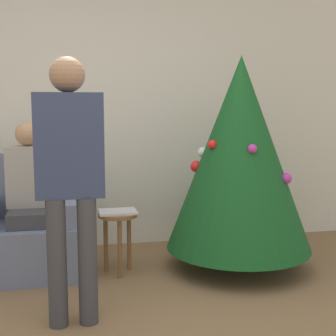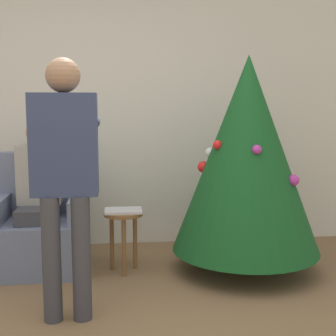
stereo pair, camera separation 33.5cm
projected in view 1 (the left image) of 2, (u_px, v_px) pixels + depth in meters
name	position (u px, v px, depth m)	size (l,w,h in m)	color
wall_back	(97.00, 108.00, 4.49)	(8.00, 0.06, 2.70)	beige
christmas_tree	(240.00, 154.00, 3.87)	(1.21, 1.21, 1.78)	brown
armchair	(31.00, 233.00, 3.86)	(0.76, 0.69, 0.97)	slate
person_seated	(29.00, 192.00, 3.78)	(0.36, 0.46, 1.25)	#38383D
person_standing	(70.00, 166.00, 2.88)	(0.43, 0.57, 1.67)	#38383D
side_stool	(118.00, 226.00, 3.81)	(0.32, 0.32, 0.51)	brown
laptop	(118.00, 212.00, 3.80)	(0.30, 0.22, 0.02)	silver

